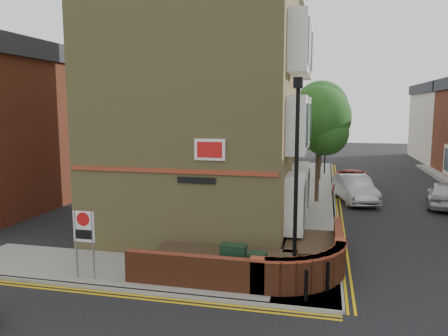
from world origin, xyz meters
The scene contains 23 objects.
ground centered at (0.00, 0.00, 0.00)m, with size 120.00×120.00×0.00m, color black.
pavement_corner centered at (-3.50, 1.50, 0.06)m, with size 13.00×3.00×0.12m, color gray.
pavement_main centered at (2.00, 16.00, 0.06)m, with size 2.00×32.00×0.12m, color gray.
kerb_side centered at (-3.50, 0.00, 0.06)m, with size 13.00×0.15×0.12m, color gray.
kerb_main_near centered at (3.00, 16.00, 0.06)m, with size 0.15×32.00×0.12m, color gray.
yellow_lines_side centered at (-3.50, -0.25, 0.01)m, with size 13.00×0.28×0.01m, color gold.
yellow_lines_main centered at (3.25, 16.00, 0.01)m, with size 0.28×32.00×0.01m, color gold.
corner_building centered at (-2.84, 8.00, 6.23)m, with size 8.95×10.40×13.60m.
garden_wall centered at (0.00, 2.50, 0.00)m, with size 6.80×6.00×1.20m, color brown, non-canonical shape.
lamppost centered at (1.60, 1.20, 3.34)m, with size 0.25×0.50×6.30m.
utility_cabinet_large centered at (-0.30, 1.30, 0.72)m, with size 0.80×0.45×1.20m, color black.
utility_cabinet_small centered at (0.50, 1.00, 0.67)m, with size 0.55×0.40×1.10m, color black.
bollard_near centered at (2.00, 0.40, 0.57)m, with size 0.11×0.11×0.90m, color black.
bollard_far centered at (2.60, 1.20, 0.57)m, with size 0.11×0.11×0.90m, color black.
zone_sign centered at (-5.00, 0.50, 1.64)m, with size 0.72×0.07×2.20m.
far_terrace_cream centered at (14.50, 38.00, 4.05)m, with size 5.40×12.40×8.00m.
tree_near centered at (2.00, 14.05, 4.70)m, with size 3.64×3.65×6.70m.
tree_mid centered at (2.00, 22.05, 5.20)m, with size 4.03×4.03×7.42m.
tree_far centered at (2.00, 30.05, 4.91)m, with size 3.81×3.81×7.00m.
traffic_light_assembly centered at (2.40, 25.00, 2.78)m, with size 0.20×0.16×4.20m.
silver_car_near centered at (4.19, 14.91, 0.78)m, with size 1.66×4.76×1.57m, color #A6AAAE.
red_car_main centered at (4.21, 18.30, 0.70)m, with size 2.32×5.03×1.40m, color maroon.
silver_car_far centered at (9.00, 14.55, 0.74)m, with size 1.76×4.36×1.49m, color #B2B5BA.
Camera 1 is at (2.40, -11.61, 5.59)m, focal length 35.00 mm.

